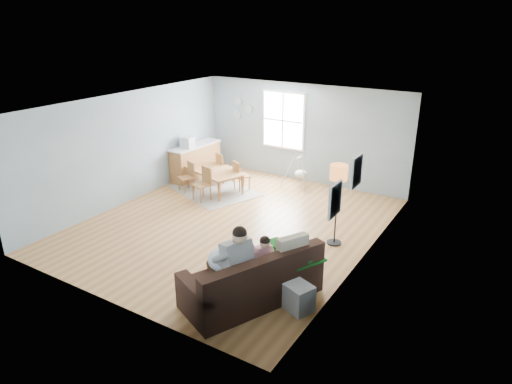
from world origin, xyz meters
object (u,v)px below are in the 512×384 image
Objects in this scene: father at (232,260)px; baby_swing at (301,173)px; chair_se at (204,182)px; chair_ne at (239,174)px; storage_cube at (298,297)px; chair_sw at (188,175)px; dining_table at (214,181)px; chair_nw at (223,166)px; floor_lamp at (338,179)px; toddler at (262,253)px; counter at (196,161)px; sofa at (254,283)px; monitor at (187,142)px.

baby_swing is at bearing 104.98° from father.
chair_ne is (0.40, 1.02, -0.03)m from chair_se.
storage_cube is 5.83m from chair_sw.
chair_nw reaches higher than dining_table.
storage_cube is 0.64× the size of chair_sw.
floor_lamp reaches higher than chair_sw.
dining_table is 0.70m from chair_sw.
dining_table is at bearing 129.68° from father.
toddler is 1.72× the size of storage_cube.
chair_sw is at bearing -142.25° from baby_swing.
counter is at bearing 134.90° from chair_se.
sofa is 5.76m from chair_nw.
chair_se is 0.49× the size of counter.
father is 0.54m from toddler.
baby_swing is (2.01, 0.83, -0.09)m from chair_nw.
toddler reaches higher than storage_cube.
counter is at bearing 169.97° from dining_table.
baby_swing reaches higher than chair_ne.
chair_ne is at bearing 52.86° from dining_table.
dining_table is 1.99× the size of chair_ne.
storage_cube is at bearing -33.41° from chair_sw.
sofa is 5.32m from chair_sw.
chair_nw is at bearing -157.47° from baby_swing.
chair_ne reaches higher than storage_cube.
chair_sw is at bearing 146.59° from storage_cube.
chair_ne is at bearing -8.54° from counter.
storage_cube is at bearing -35.36° from chair_se.
counter is (-1.27, 1.27, 0.01)m from chair_se.
chair_se reaches higher than chair_nw.
counter is (-4.39, 4.59, -0.30)m from father.
chair_se is (0.17, -0.65, 0.19)m from dining_table.
dining_table is 1.88× the size of chair_se.
chair_ne is (0.74, -0.28, -0.02)m from chair_nw.
chair_sw is at bearing 159.27° from chair_se.
dining_table is 0.92× the size of counter.
baby_swing is (-2.46, 5.07, 0.16)m from storage_cube.
chair_sw is 0.94× the size of chair_nw.
sofa is at bearing -92.30° from toddler.
father is 1.85× the size of chair_sw.
dining_table is 0.69m from chair_ne.
sofa is 5.15m from dining_table.
floor_lamp is 2.01× the size of chair_nw.
father is at bearing -75.02° from baby_swing.
monitor is at bearing -90.65° from counter.
floor_lamp is 5.39m from counter.
chair_sw is at bearing 170.01° from floor_lamp.
baby_swing is at bearing 115.92° from storage_cube.
father reaches higher than storage_cube.
father is at bearing -138.01° from sofa.
chair_nw reaches higher than storage_cube.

